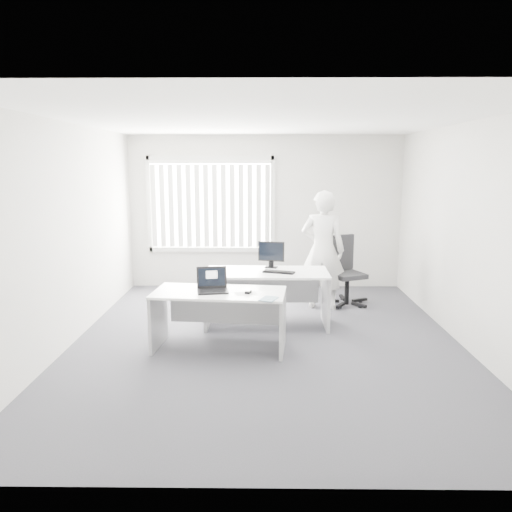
{
  "coord_description": "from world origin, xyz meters",
  "views": [
    {
      "loc": [
        -0.06,
        -6.2,
        2.28
      ],
      "look_at": [
        -0.14,
        0.15,
        1.11
      ],
      "focal_mm": 35.0,
      "sensor_mm": 36.0,
      "label": 1
    }
  ],
  "objects_px": {
    "laptop": "(213,281)",
    "desk_near": "(219,307)",
    "person": "(323,250)",
    "monitor": "(271,255)",
    "desk_far": "(267,286)",
    "office_chair": "(345,283)"
  },
  "relations": [
    {
      "from": "laptop",
      "to": "desk_near",
      "type": "bearing_deg",
      "value": 21.34
    },
    {
      "from": "person",
      "to": "monitor",
      "type": "bearing_deg",
      "value": 50.29
    },
    {
      "from": "laptop",
      "to": "person",
      "type": "bearing_deg",
      "value": 40.37
    },
    {
      "from": "person",
      "to": "laptop",
      "type": "height_order",
      "value": "person"
    },
    {
      "from": "person",
      "to": "monitor",
      "type": "relative_size",
      "value": 4.89
    },
    {
      "from": "desk_far",
      "to": "person",
      "type": "bearing_deg",
      "value": 45.02
    },
    {
      "from": "laptop",
      "to": "monitor",
      "type": "relative_size",
      "value": 0.97
    },
    {
      "from": "person",
      "to": "laptop",
      "type": "relative_size",
      "value": 5.07
    },
    {
      "from": "desk_far",
      "to": "desk_near",
      "type": "bearing_deg",
      "value": -122.13
    },
    {
      "from": "monitor",
      "to": "desk_near",
      "type": "bearing_deg",
      "value": -106.18
    },
    {
      "from": "desk_far",
      "to": "person",
      "type": "xyz_separation_m",
      "value": [
        0.89,
        0.88,
        0.37
      ]
    },
    {
      "from": "desk_far",
      "to": "person",
      "type": "relative_size",
      "value": 0.92
    },
    {
      "from": "desk_near",
      "to": "monitor",
      "type": "relative_size",
      "value": 4.37
    },
    {
      "from": "desk_far",
      "to": "monitor",
      "type": "height_order",
      "value": "monitor"
    },
    {
      "from": "desk_near",
      "to": "office_chair",
      "type": "bearing_deg",
      "value": 53.24
    },
    {
      "from": "desk_near",
      "to": "laptop",
      "type": "xyz_separation_m",
      "value": [
        -0.07,
        -0.04,
        0.35
      ]
    },
    {
      "from": "desk_near",
      "to": "laptop",
      "type": "distance_m",
      "value": 0.36
    },
    {
      "from": "monitor",
      "to": "desk_far",
      "type": "bearing_deg",
      "value": -91.7
    },
    {
      "from": "laptop",
      "to": "monitor",
      "type": "xyz_separation_m",
      "value": [
        0.74,
        1.24,
        0.1
      ]
    },
    {
      "from": "desk_far",
      "to": "monitor",
      "type": "relative_size",
      "value": 4.5
    },
    {
      "from": "desk_near",
      "to": "person",
      "type": "relative_size",
      "value": 0.89
    },
    {
      "from": "laptop",
      "to": "monitor",
      "type": "bearing_deg",
      "value": 49.6
    }
  ]
}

